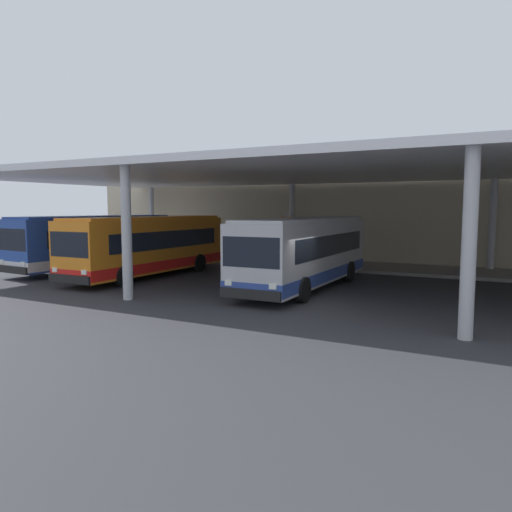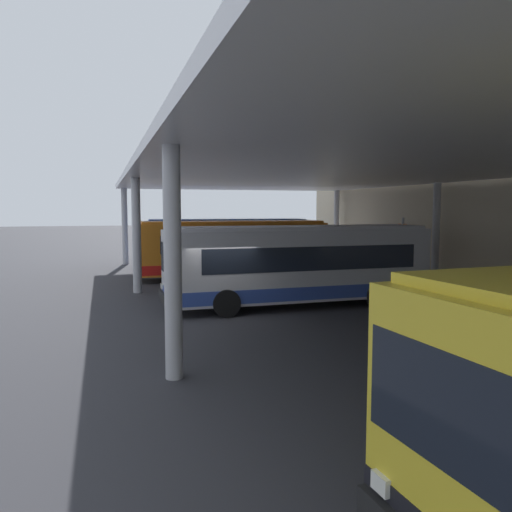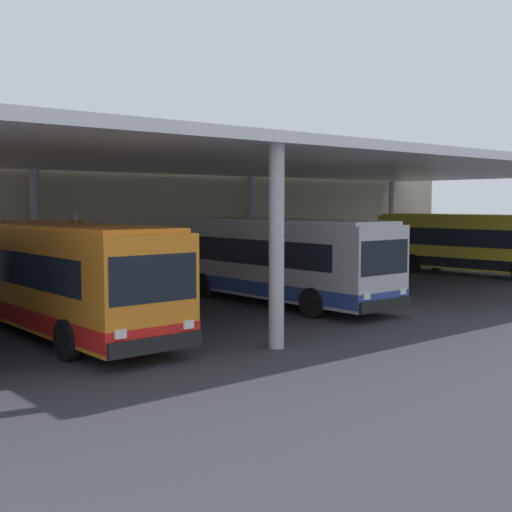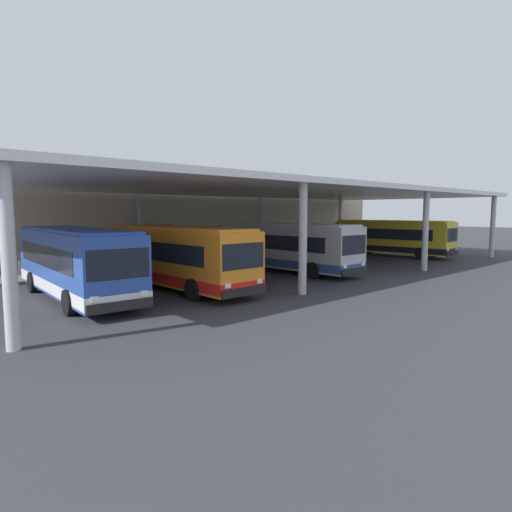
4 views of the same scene
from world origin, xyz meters
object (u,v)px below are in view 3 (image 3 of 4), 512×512
bus_far_bay (473,243)px  banner_sign (76,246)px  bus_second_bay (58,277)px  bus_middle_bay (275,259)px

bus_far_bay → banner_sign: bearing=160.1°
bus_second_bay → bus_middle_bay: size_ratio=1.00×
bus_middle_bay → bus_far_bay: size_ratio=0.99×
bus_second_bay → banner_sign: bearing=62.0°
bus_middle_bay → banner_sign: banner_sign is taller
bus_second_bay → banner_sign: (4.27, 8.03, 0.32)m
bus_middle_bay → bus_far_bay: (14.51, 0.72, 0.00)m
banner_sign → bus_middle_bay: bearing=-59.7°
bus_far_bay → banner_sign: (-18.93, 6.84, 0.32)m
bus_second_bay → banner_sign: size_ratio=3.30×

